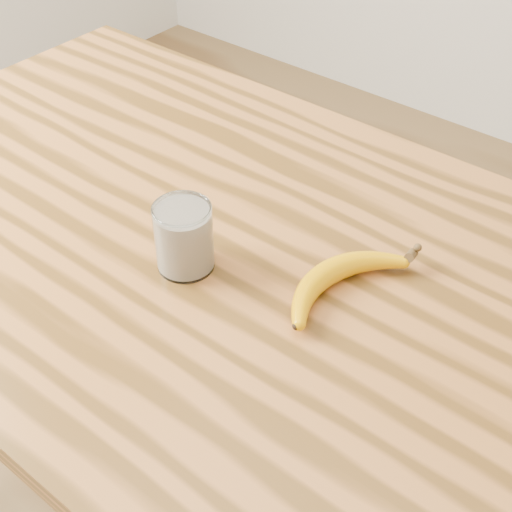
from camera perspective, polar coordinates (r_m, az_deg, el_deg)
The scene contains 3 objects.
table at distance 1.13m, azimuth -5.73°, elevation -2.22°, with size 1.20×0.80×0.90m.
smoothie_glass at distance 0.94m, azimuth -5.78°, elevation 1.48°, with size 0.08×0.08×0.10m.
banana at distance 0.93m, azimuth 5.81°, elevation -1.28°, with size 0.10×0.27×0.03m, color #D38D00, non-canonical shape.
Camera 1 is at (0.60, -0.57, 1.54)m, focal length 50.00 mm.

